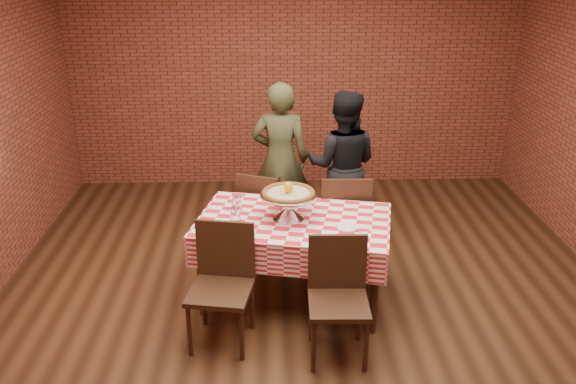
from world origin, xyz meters
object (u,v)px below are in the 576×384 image
object	(u,v)px
water_glass_right	(237,204)
chair_far_left	(264,212)
pizza	(288,194)
condiment_caddy	(308,199)
table	(294,260)
chair_far_right	(343,217)
chair_near_right	(339,303)
pizza_stand	(288,206)
diner_black	(342,165)
water_glass_left	(236,215)
diner_olive	(280,159)
chair_near_left	(220,289)

from	to	relation	value
water_glass_right	chair_far_left	xyz separation A→B (m)	(0.22, 0.64, -0.37)
pizza	condiment_caddy	xyz separation A→B (m)	(0.18, 0.26, -0.16)
table	chair_far_right	bearing A→B (deg)	51.83
condiment_caddy	chair_near_right	world-z (taller)	chair_near_right
chair_far_left	chair_far_right	world-z (taller)	chair_far_right
pizza_stand	pizza	world-z (taller)	pizza
pizza_stand	water_glass_right	size ratio (longest dim) A/B	3.66
pizza_stand	condiment_caddy	world-z (taller)	pizza_stand
chair_near_right	diner_black	world-z (taller)	diner_black
water_glass_right	chair_near_right	size ratio (longest dim) A/B	0.14
water_glass_left	diner_olive	world-z (taller)	diner_olive
table	chair_far_left	world-z (taller)	chair_far_left
water_glass_right	water_glass_left	bearing A→B (deg)	-90.23
water_glass_left	condiment_caddy	xyz separation A→B (m)	(0.62, 0.33, -0.00)
pizza_stand	chair_far_left	distance (m)	0.92
chair_far_right	condiment_caddy	bearing A→B (deg)	45.41
pizza_stand	chair_near_left	bearing A→B (deg)	-129.97
diner_black	water_glass_left	bearing A→B (deg)	63.44
pizza_stand	diner_olive	size ratio (longest dim) A/B	0.30
chair_near_right	pizza	bearing A→B (deg)	113.37
table	water_glass_left	xyz separation A→B (m)	(-0.48, -0.04, 0.45)
pizza	diner_olive	xyz separation A→B (m)	(-0.04, 1.33, -0.17)
pizza_stand	pizza	size ratio (longest dim) A/B	1.09
chair_far_right	pizza	bearing A→B (deg)	49.72
chair_near_right	chair_far_left	size ratio (longest dim) A/B	1.02
pizza_stand	chair_near_right	size ratio (longest dim) A/B	0.52
water_glass_left	chair_near_left	bearing A→B (deg)	-99.99
pizza_stand	diner_olive	xyz separation A→B (m)	(-0.04, 1.33, -0.05)
water_glass_right	chair_near_right	bearing A→B (deg)	-52.08
water_glass_right	pizza	bearing A→B (deg)	-19.21
table	chair_near_left	world-z (taller)	chair_near_left
table	diner_black	xyz separation A→B (m)	(0.55, 1.24, 0.40)
water_glass_left	pizza	bearing A→B (deg)	9.30
condiment_caddy	diner_olive	xyz separation A→B (m)	(-0.22, 1.07, -0.01)
water_glass_right	diner_olive	xyz separation A→B (m)	(0.39, 1.18, -0.01)
pizza	pizza_stand	bearing A→B (deg)	0.00
pizza_stand	condiment_caddy	size ratio (longest dim) A/B	3.87
pizza	chair_near_right	size ratio (longest dim) A/B	0.48
chair_far_left	diner_olive	size ratio (longest dim) A/B	0.55
water_glass_left	chair_near_right	distance (m)	1.15
water_glass_right	condiment_caddy	size ratio (longest dim) A/B	1.06
water_glass_left	chair_far_left	size ratio (longest dim) A/B	0.15
diner_olive	diner_black	distance (m)	0.65
pizza	table	bearing A→B (deg)	-33.57
condiment_caddy	chair_near_left	bearing A→B (deg)	-138.31
water_glass_right	diner_black	bearing A→B (deg)	45.86
chair_far_right	pizza_stand	bearing A→B (deg)	49.72
chair_far_left	chair_near_right	bearing A→B (deg)	130.52
chair_near_right	diner_olive	distance (m)	2.23
chair_near_right	diner_olive	world-z (taller)	diner_olive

